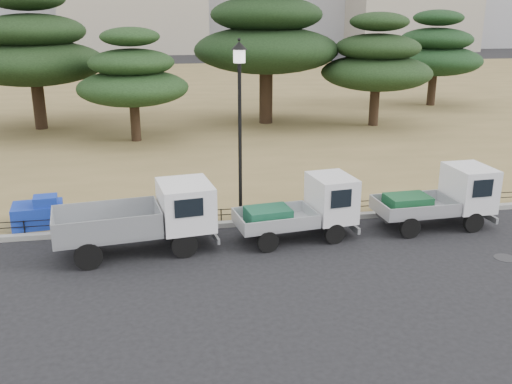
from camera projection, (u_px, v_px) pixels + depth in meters
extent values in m
plane|color=black|center=(269.00, 258.00, 15.94)|extent=(220.00, 220.00, 0.00)
cube|color=olive|center=(191.00, 97.00, 44.59)|extent=(120.00, 56.00, 0.15)
cube|color=gray|center=(253.00, 222.00, 18.35)|extent=(120.00, 0.25, 0.16)
cylinder|color=black|center=(185.00, 245.00, 15.85)|extent=(0.76, 0.24, 0.75)
cylinder|color=black|center=(175.00, 225.00, 17.32)|extent=(0.76, 0.24, 0.75)
cylinder|color=black|center=(88.00, 257.00, 15.11)|extent=(0.76, 0.24, 0.75)
cylinder|color=black|center=(86.00, 235.00, 16.57)|extent=(0.76, 0.24, 0.75)
cube|color=#2D2D30|center=(135.00, 233.00, 16.16)|extent=(4.25, 1.42, 0.13)
cube|color=gray|center=(107.00, 222.00, 15.81)|extent=(3.08, 1.99, 0.73)
cube|color=silver|center=(186.00, 205.00, 16.37)|extent=(1.67, 1.95, 1.28)
cylinder|color=black|center=(335.00, 234.00, 16.83)|extent=(0.64, 0.24, 0.62)
cylinder|color=black|center=(316.00, 218.00, 18.08)|extent=(0.64, 0.24, 0.62)
cylinder|color=black|center=(268.00, 242.00, 16.23)|extent=(0.64, 0.24, 0.62)
cylinder|color=black|center=(254.00, 225.00, 17.48)|extent=(0.64, 0.24, 0.62)
cube|color=#2D2D30|center=(294.00, 225.00, 17.12)|extent=(3.43, 1.19, 0.15)
cube|color=#B3B6BB|center=(275.00, 218.00, 16.86)|extent=(2.48, 1.70, 0.42)
cube|color=silver|center=(331.00, 197.00, 17.23)|extent=(1.35, 1.67, 1.34)
cube|color=#175238|center=(268.00, 216.00, 16.76)|extent=(1.38, 1.08, 0.46)
cylinder|color=black|center=(473.00, 222.00, 17.69)|extent=(0.65, 0.20, 0.64)
cylinder|color=black|center=(449.00, 207.00, 19.01)|extent=(0.65, 0.20, 0.64)
cylinder|color=black|center=(410.00, 228.00, 17.23)|extent=(0.65, 0.20, 0.64)
cylinder|color=black|center=(389.00, 212.00, 18.56)|extent=(0.65, 0.20, 0.64)
cube|color=#2D2D30|center=(432.00, 213.00, 18.08)|extent=(3.50, 0.95, 0.15)
cube|color=#A4A5AB|center=(414.00, 205.00, 17.86)|extent=(2.46, 1.57, 0.43)
cube|color=silver|center=(469.00, 187.00, 18.11)|extent=(1.28, 1.64, 1.36)
cube|color=#164F2B|center=(408.00, 203.00, 17.78)|extent=(1.36, 1.01, 0.47)
cylinder|color=black|center=(241.00, 216.00, 18.53)|extent=(0.42, 0.42, 0.15)
cylinder|color=black|center=(240.00, 141.00, 17.77)|extent=(0.12, 0.12, 4.80)
cylinder|color=white|center=(239.00, 56.00, 16.98)|extent=(0.38, 0.38, 0.38)
cone|color=black|center=(239.00, 45.00, 16.89)|extent=(0.50, 0.50, 0.24)
cylinder|color=black|center=(252.00, 213.00, 18.41)|extent=(38.00, 0.03, 0.03)
cylinder|color=black|center=(252.00, 208.00, 18.36)|extent=(38.00, 0.03, 0.03)
cylinder|color=black|center=(252.00, 213.00, 18.41)|extent=(0.04, 0.04, 0.40)
cube|color=#1635B1|center=(38.00, 215.00, 17.82)|extent=(1.60, 1.25, 0.70)
cube|color=#1635B1|center=(45.00, 201.00, 17.58)|extent=(0.76, 0.67, 0.30)
cylinder|color=#2D2D30|center=(505.00, 258.00, 15.92)|extent=(0.60, 0.60, 0.01)
cylinder|color=black|center=(39.00, 102.00, 31.99)|extent=(0.67, 0.67, 2.99)
ellipsoid|color=black|center=(34.00, 63.00, 31.32)|extent=(7.68, 7.68, 2.46)
ellipsoid|color=black|center=(31.00, 31.00, 30.81)|extent=(5.86, 5.86, 1.88)
cylinder|color=black|center=(135.00, 119.00, 29.13)|extent=(0.50, 0.50, 2.21)
ellipsoid|color=#1B3317|center=(133.00, 88.00, 28.64)|extent=(5.58, 5.58, 1.78)
ellipsoid|color=#1B3317|center=(131.00, 63.00, 28.26)|extent=(4.26, 4.26, 1.36)
ellipsoid|color=#1B3317|center=(130.00, 37.00, 27.88)|extent=(2.94, 2.94, 0.94)
cylinder|color=black|center=(266.00, 94.00, 33.56)|extent=(0.78, 0.78, 3.47)
ellipsoid|color=black|center=(266.00, 50.00, 32.79)|extent=(8.34, 8.34, 2.67)
ellipsoid|color=black|center=(266.00, 14.00, 32.19)|extent=(6.37, 6.37, 2.04)
cylinder|color=black|center=(374.00, 104.00, 33.00)|extent=(0.56, 0.56, 2.48)
ellipsoid|color=black|center=(376.00, 73.00, 32.45)|extent=(6.29, 6.29, 2.01)
ellipsoid|color=black|center=(378.00, 47.00, 32.03)|extent=(4.80, 4.80, 1.54)
ellipsoid|color=black|center=(379.00, 22.00, 31.60)|extent=(3.32, 3.32, 1.06)
cylinder|color=black|center=(432.00, 87.00, 40.05)|extent=(0.57, 0.57, 2.52)
ellipsoid|color=black|center=(434.00, 60.00, 39.49)|extent=(6.44, 6.44, 2.06)
ellipsoid|color=black|center=(436.00, 39.00, 39.05)|extent=(4.92, 4.92, 1.57)
ellipsoid|color=black|center=(438.00, 18.00, 38.62)|extent=(3.40, 3.40, 1.09)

